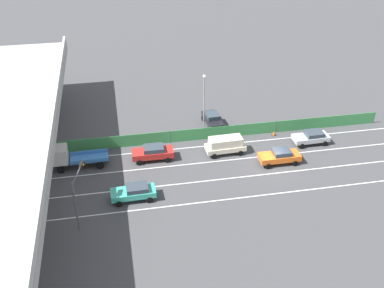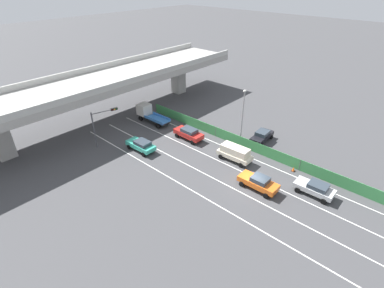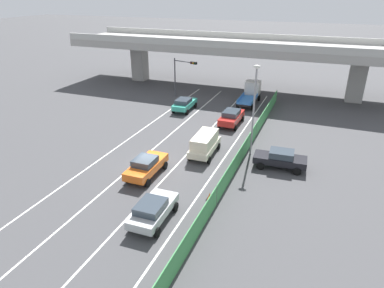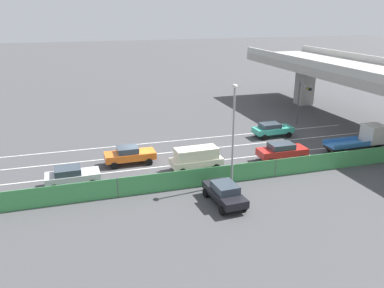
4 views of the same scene
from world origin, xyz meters
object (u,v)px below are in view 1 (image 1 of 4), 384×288
object	(u,v)px
street_lamp	(204,101)
car_taxi_teal	(134,192)
car_sedan_silver	(312,137)
traffic_cone	(274,133)
car_taxi_orange	(280,156)
traffic_light	(78,188)
flatbed_truck_blue	(68,157)
car_sedan_red	(153,152)
parked_sedan_dark	(212,119)
car_van_cream	(225,144)

from	to	relation	value
street_lamp	car_taxi_teal	bearing A→B (deg)	138.78
car_sedan_silver	traffic_cone	xyz separation A→B (m)	(2.63, 3.68, -0.60)
car_taxi_orange	traffic_light	size ratio (longest dim) A/B	0.86
traffic_light	traffic_cone	xyz separation A→B (m)	(11.80, -22.78, -3.54)
traffic_light	traffic_cone	world-z (taller)	traffic_light
car_taxi_teal	flatbed_truck_blue	distance (m)	9.52
car_taxi_orange	car_sedan_red	bearing A→B (deg)	76.56
car_sedan_red	traffic_light	distance (m)	12.24
car_sedan_red	flatbed_truck_blue	bearing A→B (deg)	89.21
car_taxi_teal	street_lamp	xyz separation A→B (m)	(10.47, -9.17, 3.99)
parked_sedan_dark	traffic_light	bearing A→B (deg)	134.65
traffic_cone	car_sedan_silver	bearing A→B (deg)	-125.54
car_taxi_teal	parked_sedan_dark	world-z (taller)	parked_sedan_dark
car_sedan_red	parked_sedan_dark	xyz separation A→B (m)	(6.60, -8.34, -0.06)
car_van_cream	car_taxi_teal	size ratio (longest dim) A/B	1.04
car_sedan_red	traffic_light	world-z (taller)	traffic_light
car_sedan_red	traffic_cone	distance (m)	15.42
parked_sedan_dark	street_lamp	distance (m)	5.26
car_van_cream	flatbed_truck_blue	bearing A→B (deg)	88.91
traffic_light	car_sedan_silver	bearing A→B (deg)	-70.88
car_sedan_silver	traffic_cone	size ratio (longest dim) A/B	7.27
car_sedan_silver	parked_sedan_dark	distance (m)	12.41
parked_sedan_dark	traffic_cone	bearing A→B (deg)	-119.99
car_van_cream	car_taxi_orange	bearing A→B (deg)	-119.64
street_lamp	traffic_cone	distance (m)	9.82
car_van_cream	street_lamp	size ratio (longest dim) A/B	0.56
flatbed_truck_blue	traffic_light	bearing A→B (deg)	-170.57
car_taxi_orange	street_lamp	distance (m)	10.73
car_taxi_teal	street_lamp	world-z (taller)	street_lamp
car_sedan_silver	car_taxi_teal	xyz separation A→B (m)	(-6.81, 21.47, 0.01)
car_van_cream	car_sedan_silver	bearing A→B (deg)	-88.78
flatbed_truck_blue	car_taxi_teal	bearing A→B (deg)	-136.67
car_taxi_orange	street_lamp	size ratio (longest dim) A/B	0.56
flatbed_truck_blue	traffic_cone	bearing A→B (deg)	-84.08
car_van_cream	parked_sedan_dark	world-z (taller)	car_van_cream
traffic_light	street_lamp	world-z (taller)	street_lamp
traffic_cone	car_taxi_teal	bearing A→B (deg)	117.95
car_taxi_teal	traffic_cone	distance (m)	20.15
car_sedan_red	traffic_cone	size ratio (longest dim) A/B	7.84
car_taxi_teal	parked_sedan_dark	size ratio (longest dim) A/B	1.00
car_sedan_silver	car_van_cream	bearing A→B (deg)	91.22
car_sedan_silver	car_sedan_red	bearing A→B (deg)	90.06
traffic_cone	parked_sedan_dark	bearing A→B (deg)	60.01
car_van_cream	traffic_cone	size ratio (longest dim) A/B	7.82
car_van_cream	street_lamp	bearing A→B (deg)	24.25
car_taxi_orange	street_lamp	xyz separation A→B (m)	(6.95, 7.15, 3.97)
car_sedan_silver	traffic_light	bearing A→B (deg)	109.12
car_taxi_orange	flatbed_truck_blue	distance (m)	23.10
car_taxi_orange	traffic_light	xyz separation A→B (m)	(-5.88, 21.31, 2.91)
traffic_light	parked_sedan_dark	bearing A→B (deg)	-45.35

